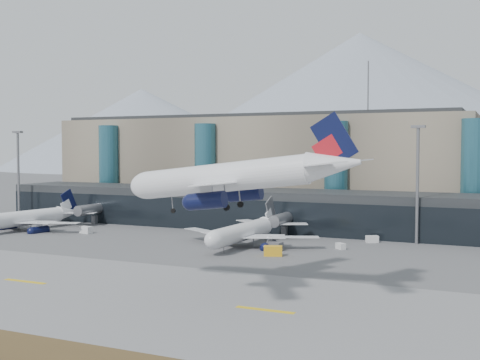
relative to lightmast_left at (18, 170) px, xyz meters
name	(u,v)px	position (x,y,z in m)	size (l,w,h in m)	color
ground	(186,274)	(80.00, -45.00, -14.42)	(900.00, 900.00, 0.00)	#515154
runway_strip	(134,294)	(80.00, -60.00, -14.40)	(400.00, 40.00, 0.04)	slate
runway_markings	(134,294)	(80.00, -60.00, -14.37)	(128.00, 1.00, 0.02)	gold
concourse	(299,211)	(79.98, 12.73, -9.45)	(170.00, 27.00, 10.00)	black
terminal_main	(257,165)	(55.00, 45.00, 1.03)	(130.00, 30.00, 31.00)	gray
teal_towers	(268,172)	(65.01, 29.01, -0.41)	(116.40, 19.40, 46.00)	#285E70
mountain_ridge	(463,114)	(95.97, 335.00, 31.33)	(910.00, 400.00, 110.00)	gray
lightmast_left	(18,170)	(0.00, 0.00, 0.00)	(3.00, 1.20, 25.60)	slate
lightmast_mid	(418,177)	(110.00, 3.00, 0.00)	(3.00, 1.20, 25.60)	slate
hero_jet	(247,168)	(94.40, -53.00, 3.42)	(35.62, 36.72, 11.82)	white
jet_parked_left	(33,213)	(17.27, -12.85, -10.30)	(33.44, 33.64, 10.89)	white
jet_parked_mid	(249,226)	(77.20, -12.64, -10.33)	(33.58, 32.71, 10.82)	white
veh_a	(86,230)	(34.39, -13.30, -13.58)	(2.99, 1.68, 1.68)	silver
veh_b	(237,233)	(69.74, -2.05, -13.69)	(2.53, 1.56, 1.46)	gold
veh_c	(275,246)	(85.08, -17.57, -13.53)	(3.18, 1.68, 1.77)	#515157
veh_d	(372,239)	(100.83, 1.00, -13.67)	(2.63, 1.41, 1.50)	silver
veh_f	(12,220)	(4.57, -7.22, -13.39)	(3.69, 1.95, 2.06)	#515157
veh_g	(341,246)	(96.77, -10.38, -13.80)	(2.12, 1.24, 1.24)	silver
veh_h	(273,251)	(86.93, -23.31, -13.46)	(3.48, 1.83, 1.93)	gold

